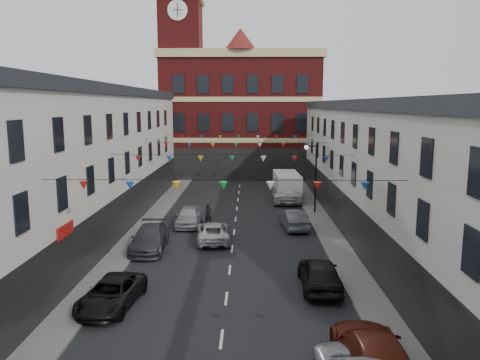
# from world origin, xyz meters

# --- Properties ---
(ground) EXTENTS (160.00, 160.00, 0.00)m
(ground) POSITION_xyz_m (0.00, 0.00, 0.00)
(ground) COLOR black
(ground) RESTS_ON ground
(pavement_left) EXTENTS (1.80, 64.00, 0.15)m
(pavement_left) POSITION_xyz_m (-6.90, 2.00, 0.07)
(pavement_left) COLOR #605E5B
(pavement_left) RESTS_ON ground
(pavement_right) EXTENTS (1.80, 64.00, 0.15)m
(pavement_right) POSITION_xyz_m (6.90, 2.00, 0.07)
(pavement_right) COLOR #605E5B
(pavement_right) RESTS_ON ground
(terrace_left) EXTENTS (8.40, 56.00, 10.70)m
(terrace_left) POSITION_xyz_m (-11.78, 1.00, 5.35)
(terrace_left) COLOR silver
(terrace_left) RESTS_ON ground
(terrace_right) EXTENTS (8.40, 56.00, 9.70)m
(terrace_right) POSITION_xyz_m (11.78, 1.00, 4.85)
(terrace_right) COLOR beige
(terrace_right) RESTS_ON ground
(civic_building) EXTENTS (20.60, 13.30, 18.50)m
(civic_building) POSITION_xyz_m (0.00, 37.95, 8.14)
(civic_building) COLOR maroon
(civic_building) RESTS_ON ground
(clock_tower) EXTENTS (5.60, 5.60, 30.00)m
(clock_tower) POSITION_xyz_m (-7.50, 35.00, 14.93)
(clock_tower) COLOR maroon
(clock_tower) RESTS_ON ground
(distant_hill) EXTENTS (40.00, 14.00, 10.00)m
(distant_hill) POSITION_xyz_m (-4.00, 62.00, 5.00)
(distant_hill) COLOR #2D5126
(distant_hill) RESTS_ON ground
(street_lamp) EXTENTS (1.10, 0.36, 6.00)m
(street_lamp) POSITION_xyz_m (6.55, 14.00, 3.90)
(street_lamp) COLOR black
(street_lamp) RESTS_ON ground
(car_left_c) EXTENTS (2.67, 4.90, 1.30)m
(car_left_c) POSITION_xyz_m (-5.32, -5.04, 0.65)
(car_left_c) COLOR black
(car_left_c) RESTS_ON ground
(car_left_d) EXTENTS (2.39, 5.34, 1.52)m
(car_left_d) POSITION_xyz_m (-5.37, 3.65, 0.76)
(car_left_d) COLOR #36373C
(car_left_d) RESTS_ON ground
(car_left_e) EXTENTS (1.88, 4.51, 1.53)m
(car_left_e) POSITION_xyz_m (-3.60, 9.87, 0.76)
(car_left_e) COLOR #979B9F
(car_left_e) RESTS_ON ground
(car_right_c) EXTENTS (2.33, 5.61, 1.62)m
(car_right_c) POSITION_xyz_m (5.44, -10.42, 0.81)
(car_right_c) COLOR #581C11
(car_right_c) RESTS_ON ground
(car_right_d) EXTENTS (1.95, 4.80, 1.63)m
(car_right_d) POSITION_xyz_m (4.73, -2.68, 0.82)
(car_right_d) COLOR black
(car_right_d) RESTS_ON ground
(car_right_e) EXTENTS (2.09, 4.70, 1.50)m
(car_right_e) POSITION_xyz_m (4.50, 9.20, 0.75)
(car_right_e) COLOR #4C5053
(car_right_e) RESTS_ON ground
(car_right_f) EXTENTS (2.85, 5.97, 1.64)m
(car_right_f) POSITION_xyz_m (4.79, 19.19, 0.82)
(car_right_f) COLOR silver
(car_right_f) RESTS_ON ground
(moving_car) EXTENTS (2.68, 5.00, 1.33)m
(moving_car) POSITION_xyz_m (-1.40, 5.70, 0.67)
(moving_car) COLOR #AFB1B6
(moving_car) RESTS_ON ground
(white_van) EXTENTS (2.50, 6.03, 2.63)m
(white_van) POSITION_xyz_m (4.86, 20.35, 1.32)
(white_van) COLOR white
(white_van) RESTS_ON ground
(pedestrian) EXTENTS (0.68, 0.54, 1.65)m
(pedestrian) POSITION_xyz_m (-2.09, 10.06, 0.82)
(pedestrian) COLOR black
(pedestrian) RESTS_ON ground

